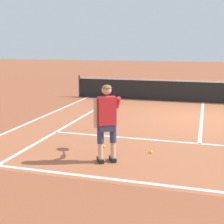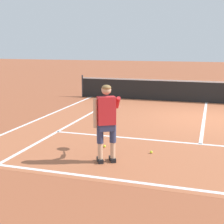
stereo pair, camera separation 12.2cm
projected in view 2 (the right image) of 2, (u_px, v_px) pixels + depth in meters
The scene contains 11 objects.
ground_plane at pixel (204, 118), 11.28m from camera, with size 80.00×80.00×0.00m, color #9E5133.
court_inner_surface at pixel (203, 128), 10.03m from camera, with size 10.98×9.62×0.00m, color #B2603D.
line_baseline at pixel (194, 190), 5.73m from camera, with size 10.98×0.10×0.01m, color white.
line_service at pixel (200, 144), 8.36m from camera, with size 8.23×0.10×0.01m, color white.
line_centre_service at pixel (204, 118), 11.35m from camera, with size 0.10×6.40×0.01m, color white.
line_singles_left at pixel (81, 119), 11.23m from camera, with size 0.10×9.22×0.01m, color white.
line_doubles_left at pixel (46, 116), 11.63m from camera, with size 0.10×9.22×0.01m, color white.
tennis_net at pixel (207, 92), 14.24m from camera, with size 11.96×0.08×1.07m.
tennis_player at pixel (107, 118), 6.90m from camera, with size 0.55×1.23×1.71m.
tennis_ball_near_feet at pixel (151, 152), 7.65m from camera, with size 0.07×0.07×0.07m, color #CCE02D.
tennis_ball_by_baseline at pixel (104, 146), 8.09m from camera, with size 0.07×0.07×0.07m, color #CCE02D.
Camera 2 is at (0.19, -11.46, 2.53)m, focal length 51.65 mm.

